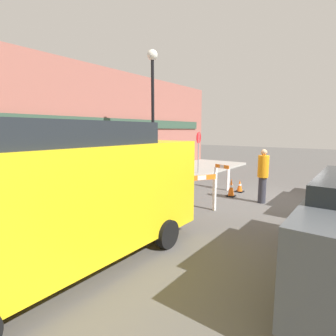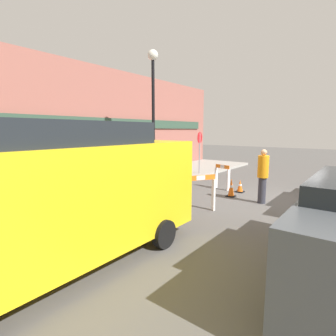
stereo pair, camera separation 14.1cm
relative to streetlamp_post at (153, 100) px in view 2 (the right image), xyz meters
name	(u,v)px [view 2 (the right image)]	position (x,y,z in m)	size (l,w,h in m)	color
ground_plane	(280,202)	(0.58, -5.15, -3.72)	(60.00, 60.00, 0.00)	#565451
sidewalk_slab	(143,179)	(0.58, 1.20, -3.65)	(18.00, 3.71, 0.14)	#9E9B93
storefront_facade	(115,124)	(0.58, 3.13, -0.96)	(18.00, 0.22, 5.50)	#93564C
streetlamp_post	(153,100)	(0.00, 0.00, 0.00)	(0.44, 0.44, 5.60)	black
stop_sign	(200,146)	(3.50, -0.23, -2.10)	(0.60, 0.10, 2.21)	gray
barricade_0	(200,192)	(-1.98, -3.53, -3.10)	(0.90, 0.61, 1.13)	white
barricade_1	(222,176)	(1.27, -2.66, -3.17)	(0.32, 0.73, 1.03)	white
barricade_2	(152,179)	(-1.07, -0.80, -3.14)	(0.95, 0.43, 1.04)	white
traffic_cone_0	(231,188)	(0.32, -3.50, -3.38)	(0.30, 0.30, 0.69)	black
traffic_cone_1	(166,180)	(-0.12, -0.75, -3.35)	(0.30, 0.30, 0.75)	black
traffic_cone_2	(240,186)	(1.20, -3.48, -3.48)	(0.30, 0.30, 0.50)	black
person_worker	(263,175)	(0.13, -4.68, -2.73)	(0.44, 0.44, 1.82)	#33333D
person_pedestrian	(179,157)	(2.47, 0.36, -2.66)	(0.38, 0.38, 1.71)	#33333D
work_van	(58,191)	(-6.26, -3.18, -2.31)	(5.57, 2.16, 2.59)	yellow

